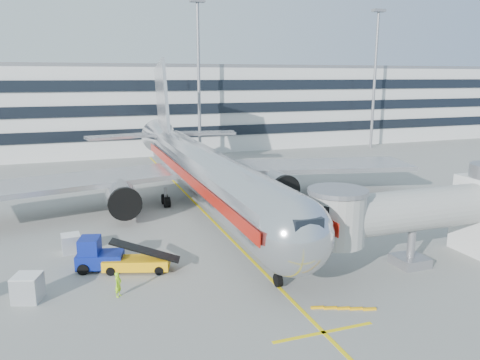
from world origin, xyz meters
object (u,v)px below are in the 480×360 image
object	(u,v)px
main_jet	(200,169)
baggage_tug	(97,256)
cargo_container_front	(28,288)
ramp_worker	(118,284)
belt_loader	(137,262)
cargo_container_right	(71,243)

from	to	relation	value
main_jet	baggage_tug	bearing A→B (deg)	-130.58
cargo_container_front	ramp_worker	distance (m)	5.43
main_jet	baggage_tug	distance (m)	17.18
main_jet	belt_loader	xyz separation A→B (m)	(-8.37, -14.02, -3.58)
main_jet	cargo_container_front	distance (m)	22.61
cargo_container_right	baggage_tug	bearing A→B (deg)	-66.94
baggage_tug	ramp_worker	size ratio (longest dim) A/B	2.20
ramp_worker	main_jet	bearing A→B (deg)	5.44
belt_loader	baggage_tug	distance (m)	2.90
cargo_container_front	main_jet	bearing A→B (deg)	46.97
ramp_worker	cargo_container_right	bearing A→B (deg)	52.03
main_jet	ramp_worker	world-z (taller)	main_jet
main_jet	cargo_container_front	size ratio (longest dim) A/B	25.98
main_jet	baggage_tug	world-z (taller)	main_jet
cargo_container_right	ramp_worker	distance (m)	9.36
belt_loader	ramp_worker	xyz separation A→B (m)	(-1.61, -3.63, 0.15)
cargo_container_right	cargo_container_front	bearing A→B (deg)	-108.27
baggage_tug	cargo_container_front	xyz separation A→B (m)	(-4.27, -3.52, -0.20)
main_jet	cargo_container_right	world-z (taller)	main_jet
belt_loader	cargo_container_front	world-z (taller)	belt_loader
baggage_tug	cargo_container_right	world-z (taller)	baggage_tug
main_jet	ramp_worker	distance (m)	20.57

